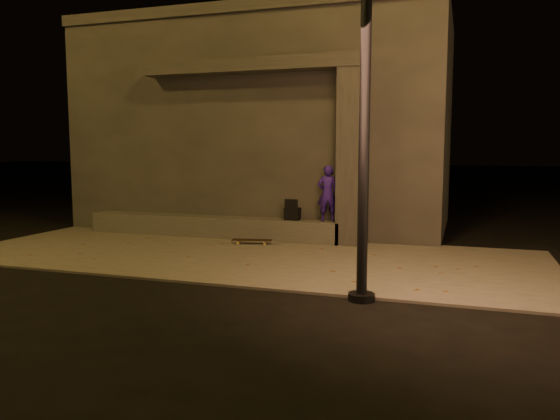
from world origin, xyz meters
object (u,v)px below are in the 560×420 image
(column, at_px, (352,157))
(skateboard, at_px, (252,240))
(backpack, at_px, (292,213))
(skateboarder, at_px, (328,194))

(column, height_order, skateboard, column)
(skateboard, bearing_deg, backpack, 32.00)
(backpack, bearing_deg, skateboard, -133.21)
(skateboarder, xyz_separation_m, backpack, (-0.77, 0.00, -0.44))
(backpack, height_order, skateboard, backpack)
(backpack, bearing_deg, column, 3.16)
(backpack, relative_size, skateboard, 0.53)
(skateboarder, bearing_deg, backpack, -15.35)
(skateboarder, xyz_separation_m, skateboard, (-1.45, -0.65, -0.97))
(column, relative_size, skateboarder, 3.03)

